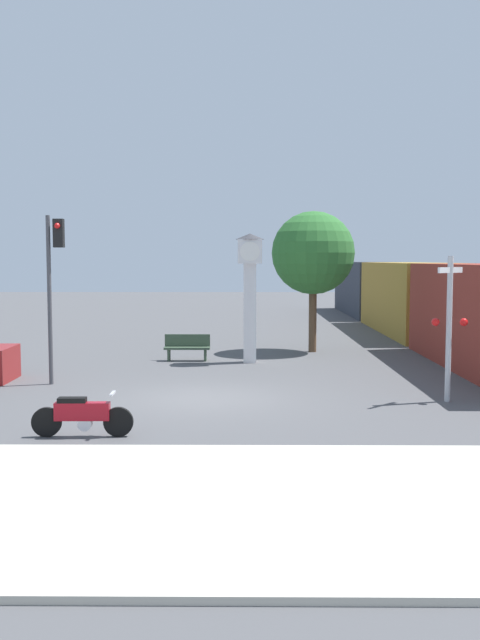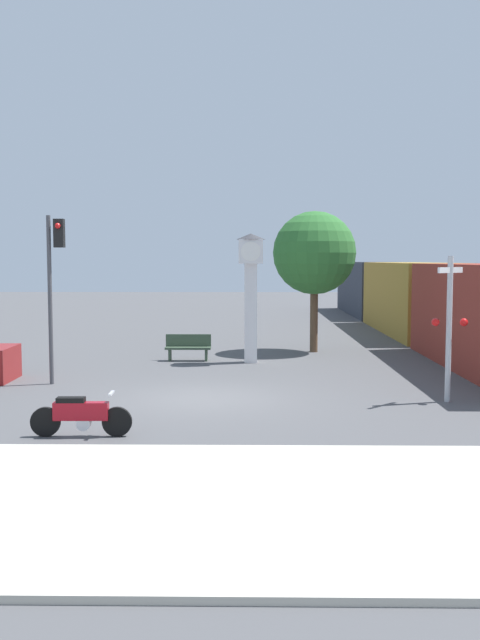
% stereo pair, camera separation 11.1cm
% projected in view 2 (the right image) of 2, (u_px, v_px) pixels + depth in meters
% --- Properties ---
extents(ground_plane, '(120.00, 120.00, 0.00)m').
position_uv_depth(ground_plane, '(203.00, 398.00, 18.23)').
color(ground_plane, '#4C4C4F').
extents(sidewalk_strip, '(36.00, 6.00, 0.10)m').
position_uv_depth(sidewalk_strip, '(167.00, 502.00, 10.30)').
color(sidewalk_strip, '#BCB7A8').
rests_on(sidewalk_strip, ground_plane).
extents(motorcycle, '(2.04, 0.44, 0.90)m').
position_uv_depth(motorcycle, '(81.00, 415.00, 14.28)').
color(motorcycle, black).
rests_on(motorcycle, ground_plane).
extents(clock_tower, '(0.99, 0.99, 4.44)m').
position_uv_depth(clock_tower, '(251.00, 278.00, 24.42)').
color(clock_tower, white).
rests_on(clock_tower, ground_plane).
extents(freight_train, '(2.80, 35.26, 3.40)m').
position_uv_depth(freight_train, '(411.00, 298.00, 34.57)').
color(freight_train, maroon).
rests_on(freight_train, ground_plane).
extents(traffic_light, '(0.50, 0.35, 4.79)m').
position_uv_depth(traffic_light, '(54.00, 270.00, 20.08)').
color(traffic_light, '#47474C').
rests_on(traffic_light, ground_plane).
extents(railroad_crossing_signal, '(0.90, 0.82, 3.64)m').
position_uv_depth(railroad_crossing_signal, '(449.00, 323.00, 17.65)').
color(railroad_crossing_signal, '#B7B7BC').
rests_on(railroad_crossing_signal, ground_plane).
extents(street_tree, '(3.17, 3.17, 5.39)m').
position_uv_depth(street_tree, '(314.00, 253.00, 27.15)').
color(street_tree, brown).
rests_on(street_tree, ground_plane).
extents(bench, '(1.60, 0.44, 0.92)m').
position_uv_depth(bench, '(188.00, 347.00, 25.06)').
color(bench, '#384C38').
rests_on(bench, ground_plane).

